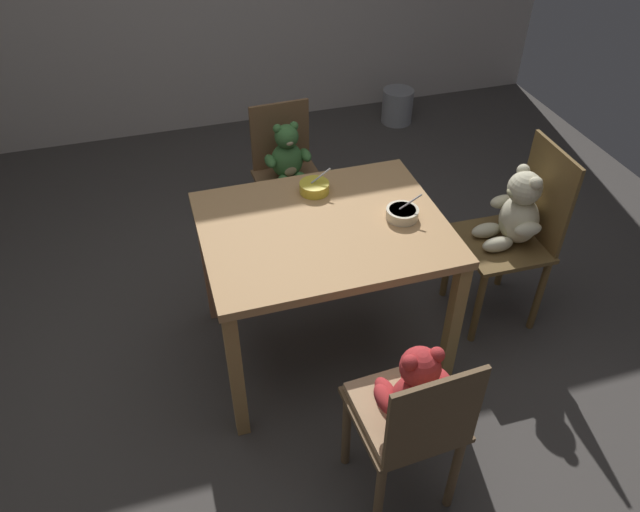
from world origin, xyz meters
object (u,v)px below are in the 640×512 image
(dining_table, at_px, (323,243))
(porridge_bowl_yellow_far_center, at_px, (314,187))
(metal_pail, at_px, (397,106))
(teddy_chair_near_right, at_px, (516,221))
(porridge_bowl_cream_near_right, at_px, (402,213))
(teddy_chair_far_center, at_px, (288,167))
(teddy_chair_near_front, at_px, (412,405))

(dining_table, distance_m, porridge_bowl_yellow_far_center, 0.29)
(dining_table, xyz_separation_m, metal_pail, (1.28, 2.15, -0.53))
(teddy_chair_near_right, distance_m, porridge_bowl_cream_near_right, 0.66)
(teddy_chair_far_center, bearing_deg, teddy_chair_near_right, 43.89)
(dining_table, xyz_separation_m, teddy_chair_near_front, (0.07, -0.84, -0.10))
(dining_table, xyz_separation_m, porridge_bowl_yellow_far_center, (0.03, 0.26, 0.12))
(teddy_chair_near_right, distance_m, teddy_chair_near_front, 1.23)
(porridge_bowl_cream_near_right, bearing_deg, teddy_chair_near_front, -109.13)
(teddy_chair_near_right, relative_size, metal_pail, 3.54)
(teddy_chair_far_center, relative_size, porridge_bowl_yellow_far_center, 5.86)
(teddy_chair_near_right, height_order, porridge_bowl_yellow_far_center, teddy_chair_near_right)
(teddy_chair_near_right, distance_m, porridge_bowl_yellow_far_center, 0.99)
(dining_table, height_order, teddy_chair_near_right, teddy_chair_near_right)
(dining_table, height_order, metal_pail, dining_table)
(porridge_bowl_cream_near_right, bearing_deg, teddy_chair_near_right, 3.55)
(teddy_chair_far_center, bearing_deg, metal_pail, 134.17)
(teddy_chair_near_front, bearing_deg, metal_pail, -25.34)
(teddy_chair_far_center, height_order, metal_pail, teddy_chair_far_center)
(porridge_bowl_yellow_far_center, height_order, metal_pail, porridge_bowl_yellow_far_center)
(teddy_chair_far_center, distance_m, teddy_chair_near_right, 1.26)
(dining_table, distance_m, teddy_chair_far_center, 0.87)
(teddy_chair_near_front, bearing_deg, teddy_chair_near_right, -50.47)
(teddy_chair_near_right, bearing_deg, porridge_bowl_cream_near_right, 4.98)
(metal_pail, bearing_deg, porridge_bowl_yellow_far_center, -123.27)
(porridge_bowl_cream_near_right, xyz_separation_m, porridge_bowl_yellow_far_center, (-0.31, 0.30, 0.00))
(teddy_chair_near_front, distance_m, porridge_bowl_cream_near_right, 0.87)
(dining_table, relative_size, teddy_chair_near_front, 1.22)
(porridge_bowl_cream_near_right, bearing_deg, dining_table, 171.94)
(teddy_chair_near_front, xyz_separation_m, metal_pail, (1.21, 2.99, -0.43))
(teddy_chair_far_center, relative_size, teddy_chair_near_right, 0.90)
(dining_table, bearing_deg, teddy_chair_near_right, -0.58)
(dining_table, xyz_separation_m, porridge_bowl_cream_near_right, (0.34, -0.05, 0.12))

